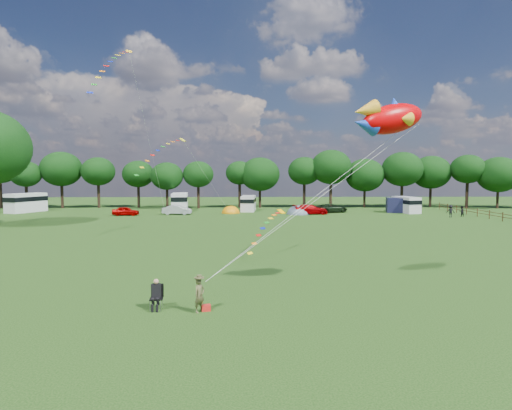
{
  "coord_description": "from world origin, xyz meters",
  "views": [
    {
      "loc": [
        -0.6,
        -20.48,
        6.11
      ],
      "look_at": [
        0.0,
        8.0,
        4.0
      ],
      "focal_mm": 30.0,
      "sensor_mm": 36.0,
      "label": 1
    }
  ],
  "objects_px": {
    "car_a": "(126,211)",
    "tent_greyblue": "(299,214)",
    "fish_kite": "(388,118)",
    "walker_b": "(451,211)",
    "car_d": "(332,208)",
    "campervan_a": "(26,202)",
    "car_b": "(177,210)",
    "kite_flyer": "(199,295)",
    "walker_a": "(462,211)",
    "tent_orange": "(231,213)",
    "campervan_d": "(406,204)",
    "car_c": "(311,209)",
    "camp_chair": "(156,291)",
    "campervan_c": "(248,203)",
    "campervan_b": "(180,201)"
  },
  "relations": [
    {
      "from": "car_a",
      "to": "tent_greyblue",
      "type": "relative_size",
      "value": 0.97
    },
    {
      "from": "fish_kite",
      "to": "walker_b",
      "type": "bearing_deg",
      "value": 41.7
    },
    {
      "from": "car_a",
      "to": "car_d",
      "type": "bearing_deg",
      "value": -84.05
    },
    {
      "from": "campervan_a",
      "to": "tent_greyblue",
      "type": "xyz_separation_m",
      "value": [
        42.55,
        -4.16,
        -1.58
      ]
    },
    {
      "from": "car_b",
      "to": "fish_kite",
      "type": "distance_m",
      "value": 46.08
    },
    {
      "from": "kite_flyer",
      "to": "walker_a",
      "type": "bearing_deg",
      "value": -0.42
    },
    {
      "from": "tent_orange",
      "to": "car_a",
      "type": "bearing_deg",
      "value": -167.2
    },
    {
      "from": "campervan_d",
      "to": "fish_kite",
      "type": "relative_size",
      "value": 1.25
    },
    {
      "from": "car_c",
      "to": "campervan_a",
      "type": "distance_m",
      "value": 44.53
    },
    {
      "from": "camp_chair",
      "to": "campervan_a",
      "type": "bearing_deg",
      "value": 116.3
    },
    {
      "from": "campervan_d",
      "to": "camp_chair",
      "type": "xyz_separation_m",
      "value": [
        -28.85,
        -46.81,
        -0.5
      ]
    },
    {
      "from": "car_b",
      "to": "car_c",
      "type": "distance_m",
      "value": 19.89
    },
    {
      "from": "car_a",
      "to": "fish_kite",
      "type": "bearing_deg",
      "value": -150.45
    },
    {
      "from": "campervan_c",
      "to": "walker_b",
      "type": "height_order",
      "value": "campervan_c"
    },
    {
      "from": "car_d",
      "to": "campervan_c",
      "type": "distance_m",
      "value": 13.35
    },
    {
      "from": "walker_a",
      "to": "car_c",
      "type": "bearing_deg",
      "value": -22.59
    },
    {
      "from": "campervan_b",
      "to": "tent_orange",
      "type": "xyz_separation_m",
      "value": [
        8.44,
        -4.08,
        -1.54
      ]
    },
    {
      "from": "campervan_b",
      "to": "car_a",
      "type": "bearing_deg",
      "value": 132.07
    },
    {
      "from": "car_a",
      "to": "campervan_b",
      "type": "xyz_separation_m",
      "value": [
        6.66,
        7.51,
        0.91
      ]
    },
    {
      "from": "camp_chair",
      "to": "kite_flyer",
      "type": "bearing_deg",
      "value": -19.66
    },
    {
      "from": "car_a",
      "to": "kite_flyer",
      "type": "xyz_separation_m",
      "value": [
        15.5,
        -43.63,
        0.12
      ]
    },
    {
      "from": "car_a",
      "to": "campervan_d",
      "type": "distance_m",
      "value": 42.53
    },
    {
      "from": "campervan_d",
      "to": "tent_orange",
      "type": "bearing_deg",
      "value": 78.41
    },
    {
      "from": "campervan_b",
      "to": "fish_kite",
      "type": "xyz_separation_m",
      "value": [
        18.0,
        -48.09,
        7.3
      ]
    },
    {
      "from": "fish_kite",
      "to": "walker_b",
      "type": "relative_size",
      "value": 2.5
    },
    {
      "from": "campervan_c",
      "to": "kite_flyer",
      "type": "height_order",
      "value": "campervan_c"
    },
    {
      "from": "campervan_a",
      "to": "campervan_d",
      "type": "bearing_deg",
      "value": -68.97
    },
    {
      "from": "car_a",
      "to": "car_b",
      "type": "relative_size",
      "value": 0.97
    },
    {
      "from": "kite_flyer",
      "to": "camp_chair",
      "type": "distance_m",
      "value": 2.04
    },
    {
      "from": "car_d",
      "to": "tent_greyblue",
      "type": "relative_size",
      "value": 1.28
    },
    {
      "from": "tent_greyblue",
      "to": "kite_flyer",
      "type": "xyz_separation_m",
      "value": [
        -9.84,
        -45.21,
        0.74
      ]
    },
    {
      "from": "car_a",
      "to": "campervan_d",
      "type": "bearing_deg",
      "value": -86.78
    },
    {
      "from": "camp_chair",
      "to": "campervan_d",
      "type": "bearing_deg",
      "value": 52.5
    },
    {
      "from": "car_d",
      "to": "car_b",
      "type": "bearing_deg",
      "value": 76.82
    },
    {
      "from": "car_c",
      "to": "kite_flyer",
      "type": "bearing_deg",
      "value": 157.55
    },
    {
      "from": "car_d",
      "to": "campervan_d",
      "type": "xyz_separation_m",
      "value": [
        11.53,
        -0.49,
        0.64
      ]
    },
    {
      "from": "campervan_d",
      "to": "tent_greyblue",
      "type": "distance_m",
      "value": 17.21
    },
    {
      "from": "car_a",
      "to": "car_c",
      "type": "height_order",
      "value": "car_c"
    },
    {
      "from": "car_b",
      "to": "camp_chair",
      "type": "xyz_separation_m",
      "value": [
        6.33,
        -44.41,
        0.13
      ]
    },
    {
      "from": "campervan_a",
      "to": "kite_flyer",
      "type": "bearing_deg",
      "value": -123.45
    },
    {
      "from": "campervan_c",
      "to": "tent_orange",
      "type": "height_order",
      "value": "campervan_c"
    },
    {
      "from": "camp_chair",
      "to": "walker_b",
      "type": "distance_m",
      "value": 51.27
    },
    {
      "from": "car_a",
      "to": "tent_orange",
      "type": "bearing_deg",
      "value": -78.92
    },
    {
      "from": "campervan_c",
      "to": "campervan_d",
      "type": "xyz_separation_m",
      "value": [
        24.55,
        -3.33,
        0.0
      ]
    },
    {
      "from": "car_b",
      "to": "tent_orange",
      "type": "distance_m",
      "value": 8.23
    },
    {
      "from": "tent_orange",
      "to": "car_b",
      "type": "bearing_deg",
      "value": -164.72
    },
    {
      "from": "tent_greyblue",
      "to": "kite_flyer",
      "type": "height_order",
      "value": "kite_flyer"
    },
    {
      "from": "kite_flyer",
      "to": "walker_b",
      "type": "distance_m",
      "value": 50.43
    },
    {
      "from": "campervan_d",
      "to": "fish_kite",
      "type": "xyz_separation_m",
      "value": [
        -17.71,
        -44.26,
        7.53
      ]
    },
    {
      "from": "campervan_b",
      "to": "campervan_d",
      "type": "height_order",
      "value": "campervan_b"
    }
  ]
}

